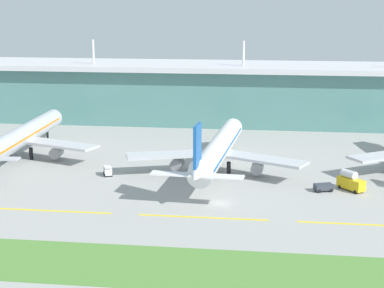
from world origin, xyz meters
name	(u,v)px	position (x,y,z in m)	size (l,w,h in m)	color
ground_plane	(221,203)	(0.00, 0.00, 0.00)	(600.00, 600.00, 0.00)	#9E9E99
terminal_building	(243,93)	(0.00, 98.31, 11.21)	(288.00, 34.00, 31.01)	slate
airliner_near	(21,137)	(-61.47, 34.46, 6.45)	(48.78, 67.57, 18.90)	#ADB2BC
airliner_middle	(218,150)	(-3.08, 25.85, 6.45)	(48.68, 67.36, 18.90)	white
taxiway_stripe_mid_west	(50,211)	(-37.00, -10.19, 0.02)	(28.00, 0.70, 0.04)	yellow
taxiway_stripe_centre	(203,217)	(-3.00, -10.19, 0.02)	(28.00, 0.70, 0.04)	yellow
taxiway_stripe_mid_east	(365,225)	(31.00, -10.19, 0.02)	(28.00, 0.70, 0.04)	yellow
grass_verge	(203,269)	(0.00, -36.65, 0.05)	(300.00, 18.00, 0.10)	#518438
fuel_truck	(351,181)	(30.57, 14.27, 2.26)	(6.67, 7.15, 4.95)	gold
pushback_tug	(323,187)	(24.00, 12.48, 1.10)	(4.96, 3.77, 1.85)	#333842
baggage_cart	(108,171)	(-31.72, 19.31, 1.26)	(3.16, 4.02, 2.48)	silver
safety_cone_right_wingtip	(361,191)	(32.96, 12.99, 0.35)	(0.56, 0.56, 0.70)	orange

